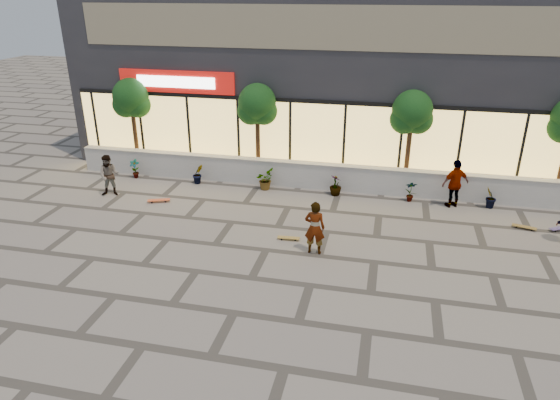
% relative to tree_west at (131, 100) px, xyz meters
% --- Properties ---
extents(ground, '(80.00, 80.00, 0.00)m').
position_rel_tree_west_xyz_m(ground, '(9.00, -7.70, -2.99)').
color(ground, gray).
rests_on(ground, ground).
extents(planter_wall, '(22.00, 0.42, 1.04)m').
position_rel_tree_west_xyz_m(planter_wall, '(9.00, -0.70, -2.46)').
color(planter_wall, silver).
rests_on(planter_wall, ground).
extents(retail_building, '(24.00, 9.17, 8.50)m').
position_rel_tree_west_xyz_m(retail_building, '(9.00, 4.79, 1.26)').
color(retail_building, '#26262B').
rests_on(retail_building, ground).
extents(shrub_a, '(0.43, 0.29, 0.81)m').
position_rel_tree_west_xyz_m(shrub_a, '(0.50, -1.25, -2.58)').
color(shrub_a, '#123916').
rests_on(shrub_a, ground).
extents(shrub_b, '(0.57, 0.57, 0.81)m').
position_rel_tree_west_xyz_m(shrub_b, '(3.30, -1.25, -2.58)').
color(shrub_b, '#123916').
rests_on(shrub_b, ground).
extents(shrub_c, '(0.68, 0.77, 0.81)m').
position_rel_tree_west_xyz_m(shrub_c, '(6.10, -1.25, -2.58)').
color(shrub_c, '#123916').
rests_on(shrub_c, ground).
extents(shrub_d, '(0.64, 0.64, 0.81)m').
position_rel_tree_west_xyz_m(shrub_d, '(8.90, -1.25, -2.58)').
color(shrub_d, '#123916').
rests_on(shrub_d, ground).
extents(shrub_e, '(0.46, 0.35, 0.81)m').
position_rel_tree_west_xyz_m(shrub_e, '(11.70, -1.25, -2.58)').
color(shrub_e, '#123916').
rests_on(shrub_e, ground).
extents(shrub_f, '(0.55, 0.57, 0.81)m').
position_rel_tree_west_xyz_m(shrub_f, '(14.50, -1.25, -2.58)').
color(shrub_f, '#123916').
rests_on(shrub_f, ground).
extents(tree_west, '(1.60, 1.50, 3.92)m').
position_rel_tree_west_xyz_m(tree_west, '(0.00, 0.00, 0.00)').
color(tree_west, '#442618').
rests_on(tree_west, ground).
extents(tree_midwest, '(1.60, 1.50, 3.92)m').
position_rel_tree_west_xyz_m(tree_midwest, '(5.50, 0.00, 0.00)').
color(tree_midwest, '#442618').
rests_on(tree_midwest, ground).
extents(tree_mideast, '(1.60, 1.50, 3.92)m').
position_rel_tree_west_xyz_m(tree_mideast, '(11.50, 0.00, 0.00)').
color(tree_mideast, '#442618').
rests_on(tree_mideast, ground).
extents(skater_center, '(0.62, 0.41, 1.67)m').
position_rel_tree_west_xyz_m(skater_center, '(8.82, -5.89, -2.15)').
color(skater_center, white).
rests_on(skater_center, ground).
extents(skater_left, '(0.91, 0.78, 1.61)m').
position_rel_tree_west_xyz_m(skater_left, '(0.51, -3.17, -2.18)').
color(skater_left, tan).
rests_on(skater_left, ground).
extents(skater_right_near, '(1.13, 0.88, 1.79)m').
position_rel_tree_west_xyz_m(skater_right_near, '(13.21, -1.40, -2.09)').
color(skater_right_near, white).
rests_on(skater_right_near, ground).
extents(skateboard_center, '(0.72, 0.23, 0.09)m').
position_rel_tree_west_xyz_m(skateboard_center, '(7.90, -5.27, -2.91)').
color(skateboard_center, olive).
rests_on(skateboard_center, ground).
extents(skateboard_left, '(0.84, 0.49, 0.10)m').
position_rel_tree_west_xyz_m(skateboard_left, '(2.56, -3.40, -2.90)').
color(skateboard_left, '#D64D28').
rests_on(skateboard_left, ground).
extents(skateboard_right_near, '(0.78, 0.39, 0.09)m').
position_rel_tree_west_xyz_m(skateboard_right_near, '(15.38, -2.78, -2.91)').
color(skateboard_right_near, brown).
rests_on(skateboard_right_near, ground).
extents(skateboard_right_far, '(0.74, 0.54, 0.09)m').
position_rel_tree_west_xyz_m(skateboard_right_far, '(16.51, -2.62, -2.91)').
color(skateboard_right_far, '#53447D').
rests_on(skateboard_right_far, ground).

